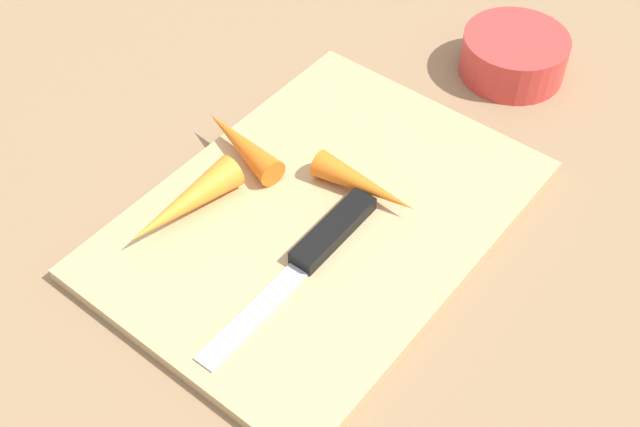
{
  "coord_description": "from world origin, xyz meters",
  "views": [
    {
      "loc": [
        -0.35,
        -0.28,
        0.52
      ],
      "look_at": [
        0.0,
        0.0,
        0.01
      ],
      "focal_mm": 45.72,
      "sensor_mm": 36.0,
      "label": 1
    }
  ],
  "objects_px": {
    "knife": "(324,241)",
    "carrot_longest": "(183,204)",
    "carrot_shortest": "(365,185)",
    "carrot_medium": "(241,143)",
    "small_bowl": "(514,55)",
    "cutting_board": "(320,218)"
  },
  "relations": [
    {
      "from": "knife",
      "to": "carrot_longest",
      "type": "height_order",
      "value": "carrot_longest"
    },
    {
      "from": "carrot_longest",
      "to": "carrot_shortest",
      "type": "distance_m",
      "value": 0.15
    },
    {
      "from": "carrot_longest",
      "to": "carrot_medium",
      "type": "bearing_deg",
      "value": -165.79
    },
    {
      "from": "knife",
      "to": "small_bowl",
      "type": "relative_size",
      "value": 1.92
    },
    {
      "from": "cutting_board",
      "to": "carrot_medium",
      "type": "height_order",
      "value": "carrot_medium"
    },
    {
      "from": "carrot_medium",
      "to": "cutting_board",
      "type": "bearing_deg",
      "value": -174.07
    },
    {
      "from": "carrot_medium",
      "to": "carrot_shortest",
      "type": "bearing_deg",
      "value": -153.76
    },
    {
      "from": "knife",
      "to": "carrot_shortest",
      "type": "bearing_deg",
      "value": -174.8
    },
    {
      "from": "carrot_longest",
      "to": "carrot_medium",
      "type": "xyz_separation_m",
      "value": [
        0.08,
        0.01,
        -0.0
      ]
    },
    {
      "from": "cutting_board",
      "to": "carrot_medium",
      "type": "relative_size",
      "value": 3.69
    },
    {
      "from": "carrot_medium",
      "to": "small_bowl",
      "type": "distance_m",
      "value": 0.29
    },
    {
      "from": "cutting_board",
      "to": "carrot_longest",
      "type": "distance_m",
      "value": 0.11
    },
    {
      "from": "cutting_board",
      "to": "carrot_shortest",
      "type": "distance_m",
      "value": 0.05
    },
    {
      "from": "cutting_board",
      "to": "carrot_longest",
      "type": "xyz_separation_m",
      "value": [
        -0.07,
        0.09,
        0.02
      ]
    },
    {
      "from": "carrot_longest",
      "to": "knife",
      "type": "bearing_deg",
      "value": 118.49
    },
    {
      "from": "knife",
      "to": "small_bowl",
      "type": "distance_m",
      "value": 0.3
    },
    {
      "from": "cutting_board",
      "to": "carrot_longest",
      "type": "height_order",
      "value": "carrot_longest"
    },
    {
      "from": "carrot_shortest",
      "to": "small_bowl",
      "type": "distance_m",
      "value": 0.24
    },
    {
      "from": "carrot_shortest",
      "to": "carrot_medium",
      "type": "height_order",
      "value": "same"
    },
    {
      "from": "cutting_board",
      "to": "small_bowl",
      "type": "distance_m",
      "value": 0.28
    },
    {
      "from": "carrot_medium",
      "to": "knife",
      "type": "bearing_deg",
      "value": 176.07
    },
    {
      "from": "knife",
      "to": "cutting_board",
      "type": "bearing_deg",
      "value": -137.58
    }
  ]
}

